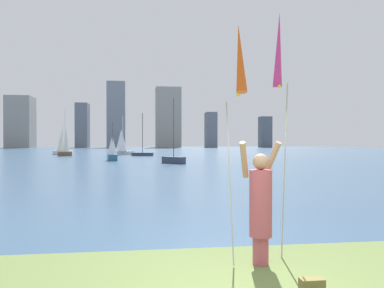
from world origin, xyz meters
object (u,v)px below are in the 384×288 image
object	(u,v)px
bag	(312,287)
sailboat_2	(174,159)
sailboat_6	(66,143)
sailboat_5	(122,142)
person	(260,204)
kite_flag_right	(279,56)
sailboat_0	(112,149)
sailboat_1	(142,153)
sailboat_3	(62,144)
kite_flag_left	(239,65)

from	to	relation	value
bag	sailboat_2	size ratio (longest dim) A/B	0.05
bag	sailboat_6	size ratio (longest dim) A/B	0.05
sailboat_5	sailboat_6	bearing A→B (deg)	-160.41
person	sailboat_2	bearing A→B (deg)	103.13
sailboat_2	kite_flag_right	bearing A→B (deg)	-90.75
kite_flag_right	sailboat_0	xyz separation A→B (m)	(-5.31, 31.90, -2.32)
sailboat_1	sailboat_6	xyz separation A→B (m)	(-9.94, 1.54, 1.31)
kite_flag_right	sailboat_3	bearing A→B (deg)	105.48
kite_flag_right	sailboat_3	xyz separation A→B (m)	(-13.89, 50.14, -1.92)
person	sailboat_6	bearing A→B (deg)	119.51
sailboat_3	sailboat_2	bearing A→B (deg)	-59.17
person	sailboat_3	size ratio (longest dim) A/B	0.49
bag	sailboat_3	distance (m)	53.63
sailboat_6	sailboat_1	bearing A→B (deg)	-8.80
kite_flag_left	sailboat_0	xyz separation A→B (m)	(-4.38, 32.78, -1.96)
sailboat_5	sailboat_0	bearing A→B (deg)	-90.31
sailboat_3	sailboat_6	bearing A→B (deg)	-73.40
kite_flag_left	sailboat_0	distance (m)	33.12
kite_flag_right	sailboat_5	world-z (taller)	sailboat_5
kite_flag_right	bag	bearing A→B (deg)	-96.09
bag	sailboat_6	world-z (taller)	sailboat_6
bag	sailboat_5	distance (m)	49.19
sailboat_0	kite_flag_right	bearing A→B (deg)	-80.55
kite_flag_left	sailboat_1	world-z (taller)	sailboat_1
kite_flag_left	sailboat_6	size ratio (longest dim) A/B	0.63
kite_flag_left	sailboat_5	bearing A→B (deg)	95.11
person	kite_flag_right	world-z (taller)	kite_flag_right
sailboat_2	sailboat_6	size ratio (longest dim) A/B	0.95
sailboat_6	bag	bearing A→B (deg)	-75.40
sailboat_0	sailboat_2	distance (m)	8.00
kite_flag_left	sailboat_2	distance (m)	27.34
sailboat_0	sailboat_3	size ratio (longest dim) A/B	0.95
kite_flag_right	bag	size ratio (longest dim) A/B	13.64
kite_flag_left	bag	size ratio (longest dim) A/B	12.05
bag	sailboat_0	size ratio (longest dim) A/B	0.08
sailboat_3	sailboat_6	distance (m)	5.67
kite_flag_right	sailboat_2	world-z (taller)	sailboat_2
bag	sailboat_5	bearing A→B (deg)	95.89
bag	sailboat_0	distance (m)	34.00
sailboat_2	sailboat_5	xyz separation A→B (m)	(-5.57, 20.91, 1.42)
kite_flag_left	sailboat_2	world-z (taller)	sailboat_2
sailboat_5	person	bearing A→B (deg)	-84.29
kite_flag_right	sailboat_0	distance (m)	32.42
person	sailboat_6	world-z (taller)	sailboat_6
bag	sailboat_5	xyz separation A→B (m)	(-5.04, 48.90, 1.69)
person	bag	distance (m)	1.55
kite_flag_left	kite_flag_right	world-z (taller)	kite_flag_right
person	bag	world-z (taller)	person
sailboat_1	kite_flag_left	bearing A→B (deg)	-88.18
bag	sailboat_5	size ratio (longest dim) A/B	0.06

